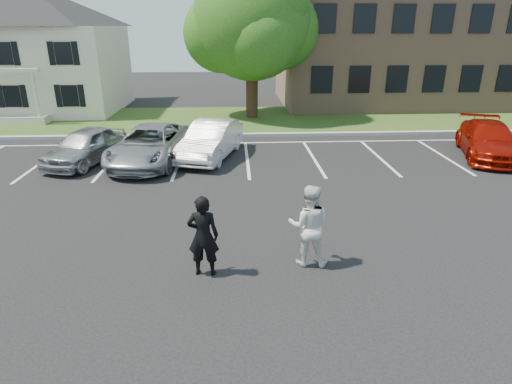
% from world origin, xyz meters
% --- Properties ---
extents(ground_plane, '(90.00, 90.00, 0.00)m').
position_xyz_m(ground_plane, '(0.00, 0.00, 0.00)').
color(ground_plane, black).
rests_on(ground_plane, ground).
extents(curb, '(40.00, 0.30, 0.15)m').
position_xyz_m(curb, '(0.00, 12.00, 0.07)').
color(curb, gray).
rests_on(curb, ground).
extents(grass_strip, '(44.00, 8.00, 0.08)m').
position_xyz_m(grass_strip, '(0.00, 16.00, 0.04)').
color(grass_strip, '#264112').
rests_on(grass_strip, ground).
extents(stall_lines, '(34.00, 5.36, 0.01)m').
position_xyz_m(stall_lines, '(1.40, 8.95, 0.01)').
color(stall_lines, silver).
rests_on(stall_lines, ground).
extents(house, '(10.30, 9.22, 7.60)m').
position_xyz_m(house, '(-13.00, 19.97, 3.83)').
color(house, beige).
rests_on(house, ground).
extents(office_building, '(22.40, 10.40, 8.30)m').
position_xyz_m(office_building, '(14.00, 21.99, 4.16)').
color(office_building, '#9D765B').
rests_on(office_building, ground).
extents(tree, '(7.80, 7.20, 8.80)m').
position_xyz_m(tree, '(0.66, 16.69, 5.35)').
color(tree, black).
rests_on(tree, ground).
extents(man_black_suit, '(0.71, 0.49, 1.87)m').
position_xyz_m(man_black_suit, '(-1.24, -0.77, 0.94)').
color(man_black_suit, black).
rests_on(man_black_suit, ground).
extents(man_white_shirt, '(1.05, 0.88, 1.95)m').
position_xyz_m(man_white_shirt, '(1.12, -0.45, 0.97)').
color(man_white_shirt, silver).
rests_on(man_white_shirt, ground).
extents(car_silver_west, '(2.88, 4.47, 1.42)m').
position_xyz_m(car_silver_west, '(-6.49, 7.84, 0.71)').
color(car_silver_west, '#A9A9AE').
rests_on(car_silver_west, ground).
extents(car_silver_minivan, '(3.15, 5.58, 1.47)m').
position_xyz_m(car_silver_minivan, '(-3.93, 7.80, 0.74)').
color(car_silver_minivan, '#97999D').
rests_on(car_silver_minivan, ground).
extents(car_white_sedan, '(2.78, 4.81, 1.50)m').
position_xyz_m(car_white_sedan, '(-1.50, 8.36, 0.75)').
color(car_white_sedan, silver).
rests_on(car_white_sedan, ground).
extents(car_red_compact, '(3.45, 5.30, 1.43)m').
position_xyz_m(car_red_compact, '(10.17, 7.90, 0.71)').
color(car_red_compact, '#890E03').
rests_on(car_red_compact, ground).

